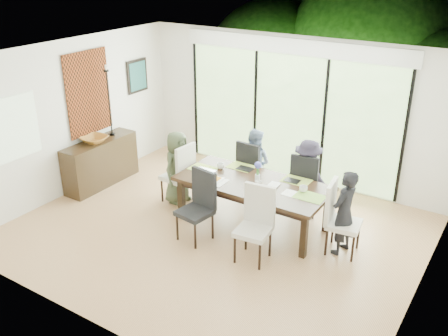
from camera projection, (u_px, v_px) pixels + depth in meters
The scene contains 62 objects.
floor at pixel (215, 232), 7.80m from camera, with size 6.00×5.00×0.01m, color #9B673E.
ceiling at pixel (214, 59), 6.71m from camera, with size 6.00×5.00×0.01m, color white.
wall_back at pixel (290, 109), 9.19m from camera, with size 6.00×0.02×2.70m, color silver.
wall_front at pixel (85, 226), 5.32m from camera, with size 6.00×0.02×2.70m, color beige.
wall_left at pixel (72, 117), 8.74m from camera, with size 0.02×5.00×2.70m, color silver.
wall_right at pixel (431, 204), 5.77m from camera, with size 0.02×5.00×2.70m, color white.
glass_doors at pixel (289, 117), 9.22m from camera, with size 4.20×0.02×2.30m, color #598C3F.
blinds_header at pixel (292, 46), 8.69m from camera, with size 4.40×0.06×0.28m, color white.
mullion_a at pixel (196, 100), 10.25m from camera, with size 0.05×0.04×2.30m, color black.
mullion_b at pixel (255, 111), 9.56m from camera, with size 0.05×0.04×2.30m, color black.
mullion_c at pixel (324, 124), 8.87m from camera, with size 0.05×0.04×2.30m, color black.
mullion_d at pixel (404, 139), 8.18m from camera, with size 0.05×0.04×2.30m, color black.
side_window at pixel (13, 129), 7.73m from camera, with size 0.02×0.90×1.00m, color #8CAD7F.
deck at pixel (305, 163), 10.44m from camera, with size 6.00×1.80×0.10m, color #4F3721.
rail_top at pixel (322, 125), 10.82m from camera, with size 6.00×0.08×0.06m, color brown.
foliage_left at pixel (271, 66), 12.11m from camera, with size 3.20×3.20×3.20m, color #14380F.
foliage_mid at pixel (370, 57), 11.35m from camera, with size 4.00×4.00×4.00m, color #14380F.
foliage_right at pixel (442, 100), 10.06m from camera, with size 2.80×2.80×2.80m, color #14380F.
foliage_far at pixel (338, 55), 12.45m from camera, with size 3.60×3.60×3.60m, color #14380F.
table_top at pixel (253, 184), 7.75m from camera, with size 2.38×1.09×0.06m, color black.
table_apron at pixel (253, 189), 7.78m from camera, with size 2.18×0.89×0.10m, color black.
table_leg_fl at pixel (182, 198), 8.10m from camera, with size 0.09×0.09×0.68m, color black.
table_leg_fr at pixel (304, 236), 7.03m from camera, with size 0.09×0.09×0.68m, color black.
table_leg_bl at pixel (211, 179), 8.76m from camera, with size 0.09×0.09×0.68m, color black.
table_leg_br at pixel (327, 211), 7.70m from camera, with size 0.09×0.09×0.68m, color black.
chair_left_end at pixel (177, 172), 8.55m from camera, with size 0.46×0.46×1.09m, color silver, non-canonical shape.
chair_right_end at pixel (345, 219), 7.08m from camera, with size 0.46×0.46×1.09m, color white, non-canonical shape.
chair_far_left at pixel (254, 169), 8.69m from camera, with size 0.46×0.46×1.09m, color black, non-canonical shape.
chair_far_right at pixel (307, 182), 8.20m from camera, with size 0.46×0.46×1.09m, color black, non-canonical shape.
chair_near_left at pixel (194, 207), 7.39m from camera, with size 0.46×0.46×1.09m, color black, non-canonical shape.
chair_near_right at pixel (253, 226), 6.90m from camera, with size 0.46×0.46×1.09m, color beige, non-canonical shape.
person_left_end at pixel (177, 167), 8.51m from camera, with size 0.60×0.38×1.28m, color #3F4B32.
person_right_end at pixel (344, 213), 7.05m from camera, with size 0.60×0.38×1.28m, color black.
person_far_left at pixel (254, 164), 8.64m from camera, with size 0.60×0.38×1.28m, color #6F83A1.
person_far_right at pixel (307, 177), 8.15m from camera, with size 0.60×0.38×1.28m, color black.
placemat_left at pixel (203, 168), 8.20m from camera, with size 0.44×0.32×0.01m, color #8AA33A.
placemat_right at pixel (310, 197), 7.27m from camera, with size 0.44×0.32×0.01m, color #75A53B.
placemat_far_l at pixel (241, 167), 8.26m from camera, with size 0.44×0.32×0.01m, color #9EBB43.
placemat_far_r at pixel (296, 181), 7.77m from camera, with size 0.44×0.32×0.01m, color #8EA63B.
placemat_paper at pixel (213, 181), 7.77m from camera, with size 0.44×0.32×0.01m, color white.
tablet_far_l at pixel (245, 169), 8.17m from camera, with size 0.26×0.18×0.01m, color black.
tablet_far_r at pixel (292, 181), 7.75m from camera, with size 0.24×0.17×0.01m, color black.
papers at pixel (293, 194), 7.35m from camera, with size 0.30×0.22×0.00m, color white.
platter_base at pixel (213, 180), 7.77m from camera, with size 0.26×0.26×0.02m, color white.
platter_snacks at pixel (213, 179), 7.76m from camera, with size 0.20×0.20×0.01m, color orange.
vase at pixel (258, 178), 7.72m from camera, with size 0.08×0.08×0.12m, color silver.
hyacinth_stems at pixel (258, 171), 7.68m from camera, with size 0.04×0.04×0.16m, color #337226.
hyacinth_blooms at pixel (258, 165), 7.64m from camera, with size 0.11×0.11×0.11m, color #4A4FB9.
laptop at pixel (204, 171), 8.07m from camera, with size 0.33×0.21×0.03m, color silver.
cup_a at pixel (220, 166), 8.18m from camera, with size 0.12×0.12×0.10m, color white.
cup_b at pixel (258, 184), 7.57m from camera, with size 0.10×0.10×0.09m, color white.
cup_c at pixel (303, 189), 7.40m from camera, with size 0.12×0.12×0.10m, color white.
book at pixel (269, 184), 7.65m from camera, with size 0.16×0.22×0.02m, color white.
sideboard at pixel (101, 162), 9.24m from camera, with size 0.43×1.53×0.86m, color black.
bowl at pixel (94, 139), 8.97m from camera, with size 0.46×0.46×0.11m, color #955C20.
candlestick_base at pixel (112, 134), 9.33m from camera, with size 0.10×0.10×0.04m, color black.
candlestick_shaft at pixel (109, 103), 9.08m from camera, with size 0.02×0.02×1.20m, color black.
candlestick_pan at pixel (106, 71), 8.84m from camera, with size 0.10×0.10×0.03m, color black.
candle at pixel (106, 67), 8.82m from camera, with size 0.03×0.03×0.10m, color silver.
tapestry at pixel (88, 93), 8.89m from camera, with size 0.02×1.00×1.50m, color maroon.
art_frame at pixel (137, 76), 9.87m from camera, with size 0.03×0.55×0.65m, color black.
art_canvas at pixel (138, 76), 9.86m from camera, with size 0.01×0.45×0.55m, color #164847.
Camera 1 is at (3.74, -5.60, 4.06)m, focal length 40.00 mm.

